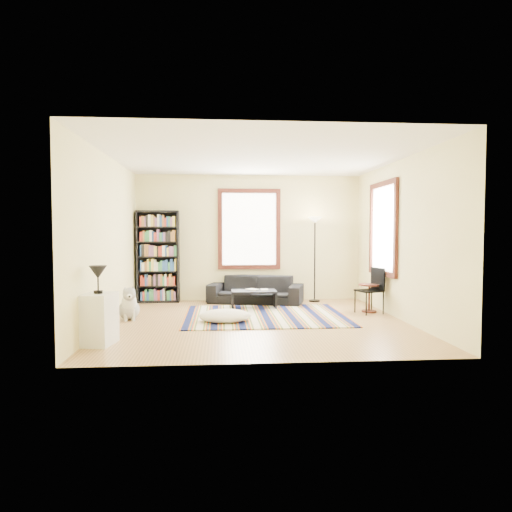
{
  "coord_description": "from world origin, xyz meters",
  "views": [
    {
      "loc": [
        -0.64,
        -7.72,
        1.53
      ],
      "look_at": [
        0.0,
        0.5,
        1.1
      ],
      "focal_mm": 32.0,
      "sensor_mm": 36.0,
      "label": 1
    }
  ],
  "objects": [
    {
      "name": "dog",
      "position": [
        -2.25,
        0.36,
        0.29
      ],
      "size": [
        0.53,
        0.65,
        0.57
      ],
      "primitive_type": null,
      "rotation": [
        0.0,
        0.0,
        0.23
      ],
      "color": "silver",
      "rests_on": "floor"
    },
    {
      "name": "book_b",
      "position": [
        0.17,
        1.44,
        0.37
      ],
      "size": [
        0.2,
        0.15,
        0.02
      ],
      "primitive_type": "imported",
      "rotation": [
        0.0,
        0.0,
        0.01
      ],
      "color": "beige",
      "rests_on": "coffee_table"
    },
    {
      "name": "floor",
      "position": [
        0.0,
        0.0,
        -0.05
      ],
      "size": [
        5.0,
        5.0,
        0.1
      ],
      "primitive_type": "cube",
      "color": "tan",
      "rests_on": "ground"
    },
    {
      "name": "rug",
      "position": [
        0.16,
        0.49,
        0.01
      ],
      "size": [
        2.91,
        2.33,
        0.02
      ],
      "primitive_type": "cube",
      "color": "#0C1340",
      "rests_on": "floor"
    },
    {
      "name": "bookshelf",
      "position": [
        -2.0,
        2.32,
        1.0
      ],
      "size": [
        0.9,
        0.3,
        2.0
      ],
      "primitive_type": "cube",
      "color": "black",
      "rests_on": "floor"
    },
    {
      "name": "floor_lamp",
      "position": [
        1.43,
        2.15,
        0.93
      ],
      "size": [
        0.31,
        0.31,
        1.86
      ],
      "primitive_type": null,
      "rotation": [
        0.0,
        0.0,
        -0.04
      ],
      "color": "black",
      "rests_on": "floor"
    },
    {
      "name": "window_right",
      "position": [
        2.47,
        0.8,
        1.6
      ],
      "size": [
        0.06,
        1.2,
        1.6
      ],
      "primitive_type": "cube",
      "color": "white",
      "rests_on": "wall_right"
    },
    {
      "name": "table_lamp",
      "position": [
        -2.3,
        -1.43,
        0.89
      ],
      "size": [
        0.25,
        0.25,
        0.38
      ],
      "primitive_type": null,
      "rotation": [
        0.0,
        0.0,
        0.06
      ],
      "color": "black",
      "rests_on": "white_cabinet"
    },
    {
      "name": "white_cabinet",
      "position": [
        -2.3,
        -1.43,
        0.35
      ],
      "size": [
        0.46,
        0.56,
        0.7
      ],
      "primitive_type": "cube",
      "rotation": [
        0.0,
        0.0,
        -0.17
      ],
      "color": "white",
      "rests_on": "floor"
    },
    {
      "name": "ceiling",
      "position": [
        0.0,
        0.0,
        2.85
      ],
      "size": [
        5.0,
        5.0,
        0.1
      ],
      "primitive_type": "cube",
      "color": "white",
      "rests_on": "floor"
    },
    {
      "name": "wall_right",
      "position": [
        2.55,
        0.0,
        1.4
      ],
      "size": [
        0.1,
        5.0,
        2.8
      ],
      "primitive_type": "cube",
      "color": "#F4EBA4",
      "rests_on": "floor"
    },
    {
      "name": "wall_left",
      "position": [
        -2.55,
        0.0,
        1.4
      ],
      "size": [
        0.1,
        5.0,
        2.8
      ],
      "primitive_type": "cube",
      "color": "#F4EBA4",
      "rests_on": "floor"
    },
    {
      "name": "coffee_table",
      "position": [
        0.02,
        1.39,
        0.18
      ],
      "size": [
        1.0,
        0.71,
        0.36
      ],
      "primitive_type": "cube",
      "rotation": [
        0.0,
        0.0,
        0.25
      ],
      "color": "black",
      "rests_on": "floor"
    },
    {
      "name": "window_back",
      "position": [
        0.0,
        2.47,
        1.6
      ],
      "size": [
        1.2,
        0.06,
        1.6
      ],
      "primitive_type": "cube",
      "color": "white",
      "rests_on": "wall_back"
    },
    {
      "name": "side_table",
      "position": [
        2.2,
        0.76,
        0.27
      ],
      "size": [
        0.53,
        0.53,
        0.54
      ],
      "primitive_type": "cylinder",
      "rotation": [
        0.0,
        0.0,
        0.43
      ],
      "color": "#4D1913",
      "rests_on": "floor"
    },
    {
      "name": "book_a",
      "position": [
        -0.08,
        1.39,
        0.37
      ],
      "size": [
        0.29,
        0.28,
        0.02
      ],
      "primitive_type": "imported",
      "rotation": [
        0.0,
        0.0,
        0.61
      ],
      "color": "beige",
      "rests_on": "coffee_table"
    },
    {
      "name": "sofa",
      "position": [
        0.11,
        2.05,
        0.29
      ],
      "size": [
        2.15,
        1.34,
        0.59
      ],
      "primitive_type": "imported",
      "rotation": [
        0.0,
        0.0,
        -0.3
      ],
      "color": "black",
      "rests_on": "floor"
    },
    {
      "name": "folding_chair",
      "position": [
        2.15,
        0.62,
        0.43
      ],
      "size": [
        0.52,
        0.51,
        0.86
      ],
      "primitive_type": "cube",
      "rotation": [
        0.0,
        0.0,
        0.31
      ],
      "color": "black",
      "rests_on": "floor"
    },
    {
      "name": "wall_front",
      "position": [
        0.0,
        -2.55,
        1.4
      ],
      "size": [
        5.0,
        0.1,
        2.8
      ],
      "primitive_type": "cube",
      "color": "#F4EBA4",
      "rests_on": "floor"
    },
    {
      "name": "floor_cushion",
      "position": [
        -0.57,
        -0.03,
        0.11
      ],
      "size": [
        1.08,
        0.97,
        0.22
      ],
      "primitive_type": "ellipsoid",
      "rotation": [
        0.0,
        0.0,
        -0.44
      ],
      "color": "white",
      "rests_on": "floor"
    },
    {
      "name": "wall_back",
      "position": [
        0.0,
        2.55,
        1.4
      ],
      "size": [
        5.0,
        0.1,
        2.8
      ],
      "primitive_type": "cube",
      "color": "#F4EBA4",
      "rests_on": "floor"
    }
  ]
}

